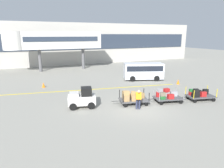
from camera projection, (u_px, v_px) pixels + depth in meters
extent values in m
plane|color=gray|center=(138.00, 108.00, 15.64)|extent=(120.00, 120.00, 0.00)
cube|color=yellow|center=(92.00, 89.00, 21.06)|extent=(18.36, 3.37, 0.01)
cube|color=#BCB7AD|center=(67.00, 44.00, 37.84)|extent=(55.28, 2.40, 7.70)
cube|color=#2D3847|center=(68.00, 42.00, 36.63)|extent=(52.52, 0.12, 2.80)
cube|color=silver|center=(61.00, 40.00, 31.50)|extent=(12.33, 2.20, 2.60)
cylinder|color=silver|center=(13.00, 41.00, 28.85)|extent=(3.00, 3.00, 2.60)
cube|color=#2D3847|center=(63.00, 39.00, 30.44)|extent=(11.10, 0.08, 0.70)
cylinder|color=#59595B|center=(40.00, 61.00, 30.89)|extent=(0.50, 0.50, 3.41)
cylinder|color=#59595B|center=(83.00, 58.00, 33.54)|extent=(0.50, 0.50, 3.41)
cube|color=white|center=(82.00, 100.00, 15.73)|extent=(2.30, 1.56, 0.70)
cube|color=black|center=(86.00, 91.00, 15.64)|extent=(1.01, 1.15, 0.60)
cube|color=silver|center=(74.00, 94.00, 15.52)|extent=(0.90, 1.07, 0.24)
cylinder|color=black|center=(73.00, 102.00, 16.19)|extent=(0.59, 0.31, 0.56)
cylinder|color=black|center=(73.00, 107.00, 15.19)|extent=(0.59, 0.31, 0.56)
cylinder|color=black|center=(90.00, 101.00, 16.43)|extent=(0.59, 0.31, 0.56)
cylinder|color=black|center=(91.00, 106.00, 15.43)|extent=(0.59, 0.31, 0.56)
cube|color=#4C4C4F|center=(134.00, 100.00, 16.52)|extent=(2.56, 1.90, 0.08)
cylinder|color=black|center=(120.00, 94.00, 16.86)|extent=(0.06, 0.06, 0.70)
cylinder|color=black|center=(123.00, 98.00, 15.63)|extent=(0.06, 0.06, 0.70)
cylinder|color=black|center=(144.00, 93.00, 17.23)|extent=(0.06, 0.06, 0.70)
cylinder|color=black|center=(149.00, 97.00, 16.00)|extent=(0.06, 0.06, 0.70)
cylinder|color=black|center=(122.00, 101.00, 16.99)|extent=(0.33, 0.17, 0.32)
cylinder|color=black|center=(125.00, 105.00, 15.85)|extent=(0.33, 0.17, 0.32)
cylinder|color=black|center=(142.00, 99.00, 17.29)|extent=(0.33, 0.17, 0.32)
cylinder|color=black|center=(146.00, 104.00, 16.15)|extent=(0.33, 0.17, 0.32)
cylinder|color=#333333|center=(116.00, 101.00, 16.27)|extent=(0.69, 0.21, 0.05)
cube|color=tan|center=(125.00, 97.00, 16.68)|extent=(0.52, 0.56, 0.33)
cube|color=#9E7A4C|center=(127.00, 98.00, 16.07)|extent=(0.55, 0.52, 0.50)
cube|color=olive|center=(133.00, 96.00, 16.75)|extent=(0.60, 0.55, 0.37)
cube|color=#A87F4C|center=(135.00, 98.00, 16.13)|extent=(0.66, 0.55, 0.40)
cube|color=olive|center=(141.00, 95.00, 16.89)|extent=(0.57, 0.47, 0.42)
cube|color=olive|center=(125.00, 93.00, 16.61)|extent=(0.49, 0.39, 0.33)
cube|color=#A87F4C|center=(127.00, 93.00, 15.97)|extent=(0.53, 0.40, 0.32)
cube|color=#A87F4C|center=(133.00, 93.00, 16.68)|extent=(0.44, 0.42, 0.23)
cube|color=#4C4C4F|center=(168.00, 98.00, 17.04)|extent=(2.56, 1.90, 0.08)
cylinder|color=gray|center=(154.00, 92.00, 17.38)|extent=(0.06, 0.06, 0.70)
cylinder|color=gray|center=(160.00, 96.00, 16.15)|extent=(0.06, 0.06, 0.70)
cylinder|color=gray|center=(176.00, 91.00, 17.75)|extent=(0.06, 0.06, 0.70)
cylinder|color=gray|center=(184.00, 95.00, 16.52)|extent=(0.06, 0.06, 0.70)
cylinder|color=black|center=(156.00, 99.00, 17.51)|extent=(0.33, 0.17, 0.32)
cylinder|color=black|center=(161.00, 103.00, 16.37)|extent=(0.33, 0.17, 0.32)
cylinder|color=black|center=(174.00, 98.00, 17.81)|extent=(0.33, 0.17, 0.32)
cylinder|color=black|center=(181.00, 102.00, 16.67)|extent=(0.33, 0.17, 0.32)
cylinder|color=#333333|center=(151.00, 99.00, 16.79)|extent=(0.69, 0.21, 0.05)
cube|color=red|center=(160.00, 94.00, 17.20)|extent=(0.62, 0.39, 0.42)
cube|color=#236B2D|center=(163.00, 98.00, 16.53)|extent=(0.43, 0.30, 0.28)
cube|color=#99999E|center=(166.00, 94.00, 17.32)|extent=(0.48, 0.37, 0.38)
cube|color=red|center=(171.00, 96.00, 16.67)|extent=(0.56, 0.43, 0.38)
cube|color=#99999E|center=(174.00, 94.00, 17.39)|extent=(0.63, 0.48, 0.42)
cube|color=#99999E|center=(160.00, 91.00, 17.12)|extent=(0.44, 0.32, 0.24)
cube|color=#726651|center=(163.00, 94.00, 16.47)|extent=(0.49, 0.43, 0.29)
cube|color=red|center=(167.00, 90.00, 17.24)|extent=(0.46, 0.35, 0.31)
cube|color=#4C4C4F|center=(200.00, 96.00, 17.56)|extent=(2.56, 1.90, 0.08)
cylinder|color=gold|center=(186.00, 90.00, 17.90)|extent=(0.06, 0.06, 0.70)
cylinder|color=gold|center=(194.00, 94.00, 16.67)|extent=(0.06, 0.06, 0.70)
cylinder|color=gold|center=(207.00, 89.00, 18.27)|extent=(0.06, 0.06, 0.70)
cylinder|color=gold|center=(217.00, 93.00, 17.04)|extent=(0.06, 0.06, 0.70)
cylinder|color=black|center=(187.00, 97.00, 18.03)|extent=(0.33, 0.17, 0.32)
cylinder|color=black|center=(195.00, 101.00, 16.89)|extent=(0.33, 0.17, 0.32)
cylinder|color=black|center=(205.00, 96.00, 18.33)|extent=(0.33, 0.17, 0.32)
cylinder|color=black|center=(214.00, 100.00, 17.19)|extent=(0.33, 0.17, 0.32)
cylinder|color=#333333|center=(185.00, 97.00, 17.31)|extent=(0.69, 0.21, 0.05)
cube|color=red|center=(192.00, 93.00, 17.71)|extent=(0.53, 0.43, 0.30)
cube|color=black|center=(196.00, 95.00, 17.10)|extent=(0.64, 0.46, 0.42)
cube|color=black|center=(198.00, 92.00, 17.84)|extent=(0.60, 0.46, 0.38)
cube|color=red|center=(203.00, 94.00, 17.22)|extent=(0.53, 0.32, 0.41)
cube|color=black|center=(205.00, 92.00, 17.95)|extent=(0.51, 0.40, 0.46)
cube|color=#236B2D|center=(192.00, 90.00, 17.65)|extent=(0.52, 0.45, 0.23)
cube|color=black|center=(196.00, 91.00, 17.01)|extent=(0.50, 0.46, 0.29)
cylinder|color=#2D334C|center=(137.00, 104.00, 15.41)|extent=(0.16, 0.16, 0.82)
cylinder|color=#2D334C|center=(139.00, 104.00, 15.41)|extent=(0.16, 0.16, 0.82)
cube|color=orange|center=(139.00, 96.00, 15.15)|extent=(0.54, 0.55, 0.61)
sphere|color=tan|center=(139.00, 92.00, 14.95)|extent=(0.22, 0.22, 0.22)
cube|color=silver|center=(143.00, 71.00, 25.33)|extent=(5.16, 3.42, 1.90)
cube|color=#1E232D|center=(143.00, 68.00, 25.24)|extent=(4.81, 3.33, 0.64)
cylinder|color=black|center=(133.00, 79.00, 24.58)|extent=(0.72, 0.46, 0.68)
cylinder|color=black|center=(157.00, 78.00, 24.78)|extent=(0.72, 0.46, 0.68)
cone|color=orange|center=(43.00, 85.00, 21.78)|extent=(0.36, 0.36, 0.55)
cone|color=orange|center=(178.00, 82.00, 23.24)|extent=(0.36, 0.36, 0.55)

